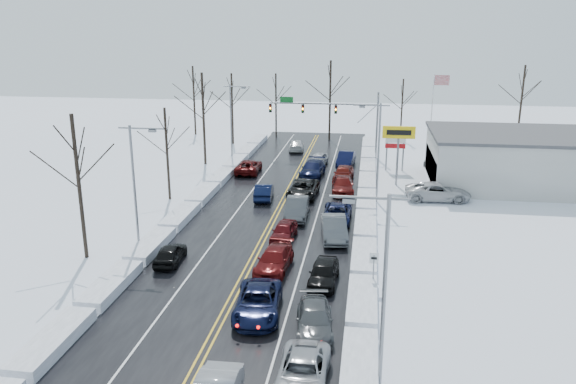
% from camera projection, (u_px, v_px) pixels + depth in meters
% --- Properties ---
extents(ground, '(160.00, 160.00, 0.00)m').
position_uv_depth(ground, '(265.00, 235.00, 43.10)').
color(ground, silver).
rests_on(ground, ground).
extents(road_surface, '(14.00, 84.00, 0.01)m').
position_uv_depth(road_surface, '(270.00, 226.00, 45.00)').
color(road_surface, black).
rests_on(road_surface, ground).
extents(snow_bank_left, '(1.68, 72.00, 0.66)m').
position_uv_depth(snow_bank_left, '(179.00, 222.00, 46.06)').
color(snow_bank_left, white).
rests_on(snow_bank_left, ground).
extents(snow_bank_right, '(1.68, 72.00, 0.66)m').
position_uv_depth(snow_bank_right, '(365.00, 231.00, 43.94)').
color(snow_bank_right, white).
rests_on(snow_bank_right, ground).
extents(traffic_signal_mast, '(13.28, 0.39, 8.00)m').
position_uv_depth(traffic_signal_mast, '(335.00, 112.00, 67.64)').
color(traffic_signal_mast, slate).
rests_on(traffic_signal_mast, ground).
extents(tires_plus_sign, '(3.20, 0.34, 6.00)m').
position_uv_depth(tires_plus_sign, '(399.00, 136.00, 55.41)').
color(tires_plus_sign, slate).
rests_on(tires_plus_sign, ground).
extents(used_vehicles_sign, '(2.20, 0.22, 4.65)m').
position_uv_depth(used_vehicles_sign, '(395.00, 141.00, 61.58)').
color(used_vehicles_sign, slate).
rests_on(used_vehicles_sign, ground).
extents(speed_limit_sign, '(0.55, 0.09, 2.35)m').
position_uv_depth(speed_limit_sign, '(374.00, 264.00, 33.91)').
color(speed_limit_sign, slate).
rests_on(speed_limit_sign, ground).
extents(flagpole, '(1.87, 1.20, 10.00)m').
position_uv_depth(flagpole, '(433.00, 108.00, 67.79)').
color(flagpole, silver).
rests_on(flagpole, ground).
extents(dealership_building, '(20.40, 12.40, 5.30)m').
position_uv_depth(dealership_building, '(533.00, 159.00, 56.10)').
color(dealership_building, beige).
rests_on(dealership_building, ground).
extents(streetlight_se, '(3.20, 0.25, 9.00)m').
position_uv_depth(streetlight_se, '(380.00, 279.00, 23.36)').
color(streetlight_se, slate).
rests_on(streetlight_se, ground).
extents(streetlight_ne, '(3.20, 0.25, 9.00)m').
position_uv_depth(streetlight_ne, '(377.00, 145.00, 49.94)').
color(streetlight_ne, slate).
rests_on(streetlight_ne, ground).
extents(streetlight_sw, '(3.20, 0.25, 9.00)m').
position_uv_depth(streetlight_sw, '(136.00, 178.00, 38.96)').
color(streetlight_sw, slate).
rests_on(streetlight_sw, ground).
extents(streetlight_nw, '(3.20, 0.25, 9.00)m').
position_uv_depth(streetlight_nw, '(233.00, 117.00, 65.53)').
color(streetlight_nw, slate).
rests_on(streetlight_nw, ground).
extents(tree_left_b, '(4.00, 4.00, 10.00)m').
position_uv_depth(tree_left_b, '(76.00, 159.00, 37.03)').
color(tree_left_b, '#2D231C').
rests_on(tree_left_b, ground).
extents(tree_left_c, '(3.40, 3.40, 8.50)m').
position_uv_depth(tree_left_c, '(166.00, 136.00, 50.48)').
color(tree_left_c, '#2D231C').
rests_on(tree_left_c, ground).
extents(tree_left_d, '(4.20, 4.20, 10.50)m').
position_uv_depth(tree_left_d, '(203.00, 101.00, 63.47)').
color(tree_left_d, '#2D231C').
rests_on(tree_left_d, ground).
extents(tree_left_e, '(3.80, 3.80, 9.50)m').
position_uv_depth(tree_left_e, '(232.00, 95.00, 75.00)').
color(tree_left_e, '#2D231C').
rests_on(tree_left_e, ground).
extents(tree_far_a, '(4.00, 4.00, 10.00)m').
position_uv_depth(tree_far_a, '(193.00, 87.00, 81.59)').
color(tree_far_a, '#2D231C').
rests_on(tree_far_a, ground).
extents(tree_far_b, '(3.60, 3.60, 9.00)m').
position_uv_depth(tree_far_b, '(276.00, 92.00, 81.07)').
color(tree_far_b, '#2D231C').
rests_on(tree_far_b, ground).
extents(tree_far_c, '(4.40, 4.40, 11.00)m').
position_uv_depth(tree_far_c, '(330.00, 85.00, 77.67)').
color(tree_far_c, '#2D231C').
rests_on(tree_far_c, ground).
extents(tree_far_d, '(3.40, 3.40, 8.50)m').
position_uv_depth(tree_far_d, '(402.00, 97.00, 78.19)').
color(tree_far_d, '#2D231C').
rests_on(tree_far_d, ground).
extents(tree_far_e, '(4.20, 4.20, 10.50)m').
position_uv_depth(tree_far_e, '(523.00, 89.00, 76.05)').
color(tree_far_e, '#2D231C').
rests_on(tree_far_e, ground).
extents(queued_car_2, '(2.93, 5.54, 1.48)m').
position_uv_depth(queued_car_2, '(258.00, 314.00, 31.25)').
color(queued_car_2, black).
rests_on(queued_car_2, ground).
extents(queued_car_3, '(2.30, 5.02, 1.42)m').
position_uv_depth(queued_car_3, '(274.00, 270.00, 36.96)').
color(queued_car_3, '#4F0A0B').
rests_on(queued_car_3, ground).
extents(queued_car_4, '(1.86, 4.07, 1.35)m').
position_uv_depth(queued_car_4, '(284.00, 240.00, 42.24)').
color(queued_car_4, '#44090C').
rests_on(queued_car_4, ground).
extents(queued_car_5, '(1.97, 5.10, 1.66)m').
position_uv_depth(queued_car_5, '(297.00, 217.00, 47.15)').
color(queued_car_5, '#3E4043').
rests_on(queued_car_5, ground).
extents(queued_car_6, '(2.80, 5.67, 1.55)m').
position_uv_depth(queued_car_6, '(303.00, 197.00, 52.86)').
color(queued_car_6, black).
rests_on(queued_car_6, ground).
extents(queued_car_7, '(2.65, 5.73, 1.62)m').
position_uv_depth(queued_car_7, '(313.00, 176.00, 60.18)').
color(queued_car_7, black).
rests_on(queued_car_7, ground).
extents(queued_car_8, '(2.34, 4.61, 1.50)m').
position_uv_depth(queued_car_8, '(318.00, 166.00, 64.61)').
color(queued_car_8, '#95989C').
rests_on(queued_car_8, ground).
extents(queued_car_11, '(2.42, 4.84, 1.35)m').
position_uv_depth(queued_car_11, '(314.00, 331.00, 29.54)').
color(queued_car_11, '#45494B').
rests_on(queued_car_11, ground).
extents(queued_car_12, '(1.89, 4.30, 1.44)m').
position_uv_depth(queued_car_12, '(323.00, 283.00, 35.03)').
color(queued_car_12, black).
rests_on(queued_car_12, ground).
extents(queued_car_13, '(2.46, 5.30, 1.68)m').
position_uv_depth(queued_car_13, '(334.00, 238.00, 42.45)').
color(queued_car_13, '#46494C').
rests_on(queued_car_13, ground).
extents(queued_car_14, '(2.31, 4.94, 1.37)m').
position_uv_depth(queued_car_14, '(337.00, 221.00, 46.17)').
color(queued_car_14, black).
rests_on(queued_car_14, ground).
extents(queued_car_15, '(2.43, 5.24, 1.48)m').
position_uv_depth(queued_car_15, '(343.00, 193.00, 54.21)').
color(queued_car_15, '#4A0B09').
rests_on(queued_car_15, ground).
extents(queued_car_16, '(2.25, 4.78, 1.58)m').
position_uv_depth(queued_car_16, '(343.00, 181.00, 58.38)').
color(queued_car_16, '#54100B').
rests_on(queued_car_16, ground).
extents(queued_car_17, '(2.14, 5.14, 1.65)m').
position_uv_depth(queued_car_17, '(346.00, 166.00, 64.52)').
color(queued_car_17, black).
rests_on(queued_car_17, ground).
extents(oncoming_car_0, '(1.98, 4.57, 1.46)m').
position_uv_depth(oncoming_car_0, '(264.00, 199.00, 52.25)').
color(oncoming_car_0, black).
rests_on(oncoming_car_0, ground).
extents(oncoming_car_1, '(2.55, 5.29, 1.45)m').
position_uv_depth(oncoming_car_1, '(249.00, 173.00, 61.57)').
color(oncoming_car_1, '#470909').
rests_on(oncoming_car_1, ground).
extents(oncoming_car_2, '(2.41, 4.91, 1.37)m').
position_uv_depth(oncoming_car_2, '(296.00, 151.00, 72.66)').
color(oncoming_car_2, silver).
rests_on(oncoming_car_2, ground).
extents(oncoming_car_3, '(1.78, 3.96, 1.32)m').
position_uv_depth(oncoming_car_3, '(171.00, 263.00, 38.11)').
color(oncoming_car_3, black).
rests_on(oncoming_car_3, ground).
extents(parked_car_0, '(6.04, 3.00, 1.64)m').
position_uv_depth(parked_car_0, '(437.00, 200.00, 51.84)').
color(parked_car_0, '#BCBCBE').
rests_on(parked_car_0, ground).
extents(parked_car_1, '(2.05, 4.98, 1.44)m').
position_uv_depth(parked_car_1, '(464.00, 189.00, 55.28)').
color(parked_car_1, '#434648').
rests_on(parked_car_1, ground).
extents(parked_car_2, '(2.17, 4.48, 1.47)m').
position_uv_depth(parked_car_2, '(434.00, 170.00, 62.69)').
color(parked_car_2, black).
rests_on(parked_car_2, ground).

